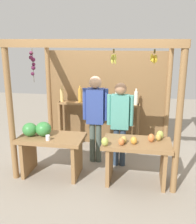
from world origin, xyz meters
TOP-DOWN VIEW (x-y plane):
  - ground_plane at (0.00, 0.00)m, footprint 12.00×12.00m
  - market_stall at (-0.00, 0.40)m, footprint 2.75×1.90m
  - fruit_counter_left at (-0.79, -0.68)m, footprint 1.11×0.64m
  - fruit_counter_right at (0.72, -0.67)m, footprint 1.11×0.64m
  - bottle_shelf_unit at (-0.15, 0.67)m, footprint 1.76×0.22m
  - vendor_man at (-0.07, -0.05)m, footprint 0.48×0.23m
  - vendor_woman at (0.40, -0.13)m, footprint 0.48×0.21m

SIDE VIEW (x-z plane):
  - ground_plane at x=0.00m, z-range 0.00..0.00m
  - fruit_counter_right at x=0.72m, z-range 0.10..0.95m
  - fruit_counter_left at x=-0.79m, z-range 0.11..1.06m
  - bottle_shelf_unit at x=-0.15m, z-range 0.11..1.47m
  - vendor_woman at x=0.40m, z-range 0.15..1.73m
  - vendor_man at x=-0.07m, z-range 0.17..1.85m
  - market_stall at x=0.00m, z-range 0.20..2.51m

